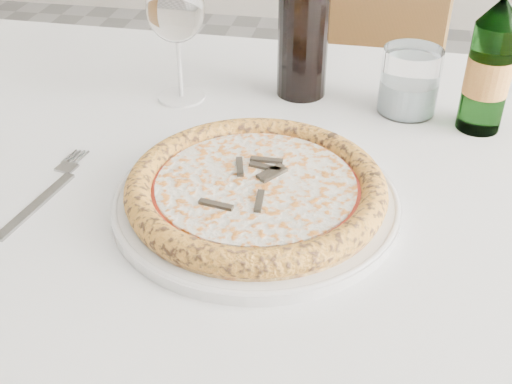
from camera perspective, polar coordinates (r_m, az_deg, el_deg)
dining_table at (r=0.90m, az=1.19°, el=-2.05°), size 1.49×0.89×0.76m
chair_far at (r=1.68m, az=8.57°, el=10.53°), size 0.50×0.50×0.93m
plate at (r=0.76m, az=0.00°, el=-0.70°), size 0.34×0.34×0.02m
pizza at (r=0.75m, az=-0.00°, el=0.40°), size 0.31×0.31×0.03m
fork at (r=0.83m, az=-18.13°, el=-0.04°), size 0.04×0.20×0.00m
wine_glass at (r=0.97m, az=-7.17°, el=15.60°), size 0.09×0.09×0.19m
tumbler at (r=0.99m, az=13.44°, el=9.22°), size 0.09×0.09×0.10m
beer_bottle at (r=0.94m, az=20.09°, el=10.51°), size 0.06×0.06×0.24m
wine_bottle at (r=0.98m, az=4.30°, el=15.81°), size 0.08×0.08×0.31m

